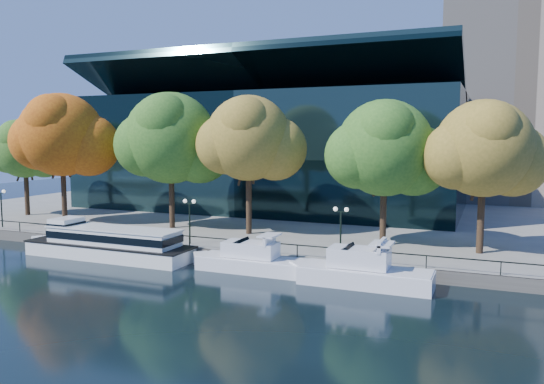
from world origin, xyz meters
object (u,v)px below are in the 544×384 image
at_px(lamp_0, 1,199).
at_px(tree_0, 25,150).
at_px(tree_4, 386,150).
at_px(tree_2, 172,140).
at_px(lamp_1, 189,211).
at_px(tour_boat, 105,242).
at_px(cruiser_far, 359,270).
at_px(lamp_2, 341,220).
at_px(tree_3, 250,140).
at_px(tree_5, 486,151).
at_px(tree_1, 63,137).
at_px(cruiser_near, 251,260).

bearing_deg(lamp_0, tree_0, 120.89).
bearing_deg(lamp_0, tree_4, 8.61).
distance_m(tree_2, lamp_1, 10.93).
distance_m(tour_boat, tree_0, 25.61).
bearing_deg(lamp_0, cruiser_far, -5.85).
distance_m(cruiser_far, lamp_2, 5.56).
bearing_deg(lamp_0, tree_3, 14.02).
bearing_deg(lamp_1, tree_0, 164.48).
distance_m(tour_boat, lamp_2, 20.76).
bearing_deg(tour_boat, tree_5, 17.50).
height_order(cruiser_far, tree_1, tree_1).
relative_size(tree_3, tree_4, 1.06).
xyz_separation_m(tour_boat, tree_4, (22.62, 9.87, 8.04)).
relative_size(cruiser_near, tree_2, 0.74).
bearing_deg(tree_4, cruiser_far, -89.50).
xyz_separation_m(cruiser_near, lamp_1, (-7.62, 3.37, 3.03)).
distance_m(lamp_0, lamp_2, 37.11).
distance_m(cruiser_far, tree_5, 15.16).
bearing_deg(tree_0, tree_2, -2.93).
relative_size(tree_2, tree_5, 1.13).
distance_m(tree_2, lamp_2, 21.94).
relative_size(tree_3, lamp_1, 3.39).
bearing_deg(tree_2, tour_boat, -91.43).
bearing_deg(lamp_2, tree_4, 68.17).
bearing_deg(cruiser_far, lamp_0, 174.15).
bearing_deg(tour_boat, lamp_2, 10.88).
bearing_deg(cruiser_far, tree_5, 51.05).
distance_m(cruiser_far, tree_2, 26.48).
relative_size(tree_0, tree_1, 0.82).
xyz_separation_m(tree_4, lamp_2, (-2.40, -5.98, -5.45)).
bearing_deg(lamp_1, cruiser_far, -13.87).
bearing_deg(tour_boat, cruiser_far, -0.42).
relative_size(tree_0, tree_5, 0.94).
bearing_deg(tree_5, lamp_0, -173.07).
height_order(cruiser_near, tree_1, tree_1).
height_order(tree_2, tree_5, tree_2).
height_order(tour_boat, tree_4, tree_4).
bearing_deg(lamp_1, tree_3, 65.59).
bearing_deg(tree_0, tree_1, -19.21).
bearing_deg(lamp_2, lamp_1, 180.00).
bearing_deg(cruiser_far, tree_1, 166.22).
distance_m(cruiser_near, tree_2, 19.30).
distance_m(tree_5, lamp_1, 25.63).
height_order(tree_0, tree_1, tree_1).
xyz_separation_m(tree_3, lamp_1, (-2.96, -6.53, -6.30)).
bearing_deg(tree_0, cruiser_near, -17.38).
height_order(cruiser_near, tree_2, tree_2).
xyz_separation_m(tour_boat, tree_1, (-12.51, 8.47, 9.22)).
relative_size(tour_boat, cruiser_near, 1.63).
distance_m(tree_3, lamp_1, 9.54).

